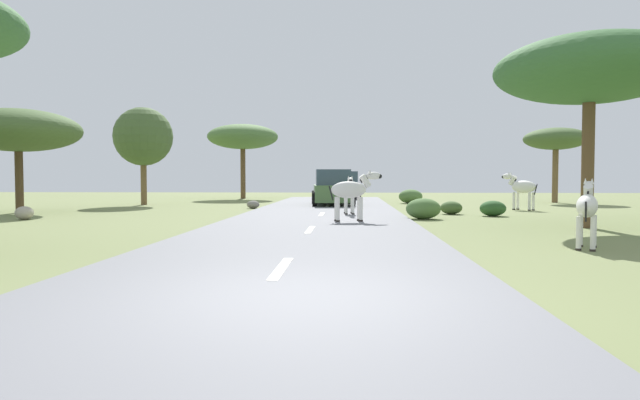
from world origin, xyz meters
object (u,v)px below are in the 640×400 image
at_px(tree_2, 590,71).
at_px(bush_4, 451,208).
at_px(tree_6, 243,137).
at_px(bush_2, 411,196).
at_px(bush_3, 423,209).
at_px(rock_1, 253,205).
at_px(zebra_2, 352,190).
at_px(car_0, 344,186).
at_px(tree_7, 143,137).
at_px(zebra_0, 349,191).
at_px(zebra_1, 587,207).
at_px(tree_4, 18,131).
at_px(car_1, 333,189).
at_px(zebra_4, 522,187).
at_px(tree_1, 556,140).
at_px(bush_1, 493,208).
at_px(rock_0, 24,213).

bearing_deg(tree_2, bush_4, 116.31).
relative_size(tree_6, bush_2, 3.88).
relative_size(bush_3, rock_1, 2.03).
bearing_deg(zebra_2, car_0, 168.67).
distance_m(tree_7, bush_4, 16.11).
bearing_deg(bush_2, zebra_0, -109.27).
distance_m(tree_7, rock_1, 7.62).
xyz_separation_m(zebra_0, zebra_1, (4.65, -9.27, -0.07)).
distance_m(zebra_0, zebra_1, 10.37).
bearing_deg(zebra_0, tree_4, -6.93).
xyz_separation_m(car_1, bush_2, (4.14, 2.71, -0.47)).
bearing_deg(tree_7, bush_4, -24.16).
xyz_separation_m(zebra_4, bush_4, (-3.51, -2.86, -0.73)).
xyz_separation_m(zebra_4, bush_3, (-4.91, -5.35, -0.63)).
height_order(zebra_1, tree_1, tree_1).
bearing_deg(rock_1, bush_1, -24.78).
height_order(zebra_1, rock_0, zebra_1).
height_order(zebra_4, car_0, car_0).
xyz_separation_m(rock_0, rock_1, (6.41, 6.95, -0.05)).
bearing_deg(rock_1, bush_4, -22.79).
bearing_deg(tree_4, bush_2, 28.10).
xyz_separation_m(bush_1, bush_4, (-1.32, 0.95, -0.03)).
xyz_separation_m(zebra_0, bush_3, (2.49, -1.72, -0.55)).
bearing_deg(tree_6, bush_3, -61.37).
relative_size(tree_6, bush_4, 5.95).
xyz_separation_m(zebra_1, car_1, (-5.48, 16.06, 0.02)).
bearing_deg(tree_1, rock_1, -156.92).
bearing_deg(bush_2, zebra_2, -104.21).
xyz_separation_m(tree_4, bush_2, (16.38, 8.75, -2.87)).
bearing_deg(bush_4, zebra_0, -168.72).
relative_size(tree_7, rock_0, 8.54).
distance_m(car_1, tree_2, 14.12).
xyz_separation_m(tree_1, bush_4, (-7.63, -10.21, -3.27)).
xyz_separation_m(zebra_4, tree_2, (-0.80, -8.34, 3.35)).
bearing_deg(rock_1, tree_7, 154.04).
distance_m(zebra_1, tree_4, 20.49).
height_order(bush_1, rock_0, bush_1).
distance_m(tree_4, bush_3, 16.01).
distance_m(car_0, car_1, 8.20).
xyz_separation_m(tree_4, bush_3, (15.55, -2.47, -2.90)).
height_order(tree_2, bush_2, tree_2).
bearing_deg(tree_4, tree_7, 68.60).
xyz_separation_m(car_0, tree_7, (-10.20, -7.74, 2.63)).
xyz_separation_m(zebra_2, rock_0, (-10.82, 0.63, -0.78)).
height_order(tree_7, rock_1, tree_7).
relative_size(bush_1, bush_3, 0.80).
bearing_deg(tree_1, zebra_2, -128.60).
distance_m(zebra_0, zebra_4, 8.24).
bearing_deg(tree_7, zebra_0, -34.52).
bearing_deg(tree_7, car_1, -2.65).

